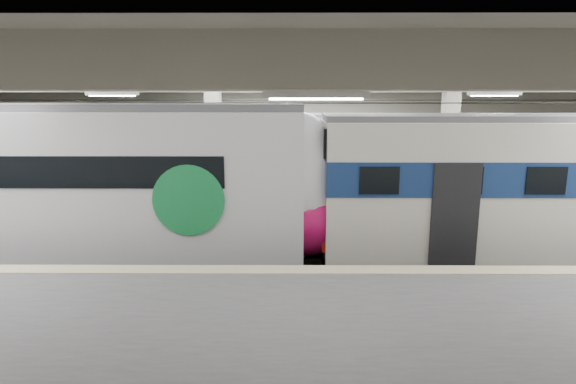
{
  "coord_description": "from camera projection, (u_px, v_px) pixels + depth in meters",
  "views": [
    {
      "loc": [
        -0.38,
        -13.39,
        4.97
      ],
      "look_at": [
        -0.46,
        1.0,
        2.0
      ],
      "focal_mm": 30.0,
      "sensor_mm": 36.0,
      "label": 1
    }
  ],
  "objects": [
    {
      "name": "older_rer",
      "position": [
        553.0,
        189.0,
        13.61
      ],
      "size": [
        13.28,
        2.93,
        4.39
      ],
      "color": "beige",
      "rests_on": "ground"
    },
    {
      "name": "modern_emu",
      "position": [
        115.0,
        188.0,
        13.68
      ],
      "size": [
        14.68,
        3.03,
        4.69
      ],
      "color": "silver",
      "rests_on": "ground"
    },
    {
      "name": "far_train",
      "position": [
        170.0,
        165.0,
        19.1
      ],
      "size": [
        13.12,
        3.31,
        4.19
      ],
      "rotation": [
        0.0,
        0.0,
        -0.05
      ],
      "color": "silver",
      "rests_on": "ground"
    },
    {
      "name": "station_hall",
      "position": [
        306.0,
        165.0,
        11.76
      ],
      "size": [
        36.0,
        24.0,
        5.75
      ],
      "color": "black",
      "rests_on": "ground"
    }
  ]
}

